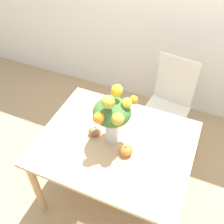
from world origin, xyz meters
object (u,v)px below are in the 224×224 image
flower_vase (113,114)px  dining_chair_near_window (168,105)px  pumpkin (126,150)px  turkey_figurine (95,131)px

flower_vase → dining_chair_near_window: flower_vase is taller
flower_vase → pumpkin: flower_vase is taller
flower_vase → pumpkin: (0.14, -0.08, -0.24)m
pumpkin → dining_chair_near_window: bearing=83.0°
dining_chair_near_window → flower_vase: bearing=-99.3°
pumpkin → turkey_figurine: 0.30m
flower_vase → dining_chair_near_window: size_ratio=0.49×
pumpkin → turkey_figurine: (-0.29, 0.08, -0.00)m
flower_vase → pumpkin: size_ratio=5.13×
flower_vase → dining_chair_near_window: 1.03m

